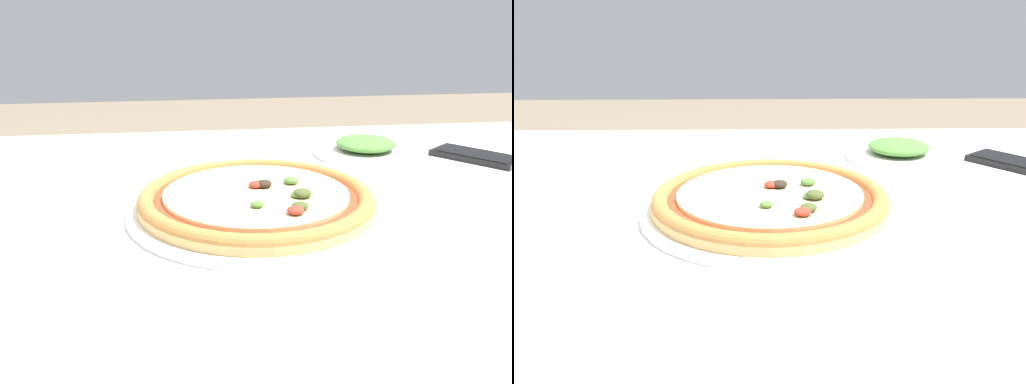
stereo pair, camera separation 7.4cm
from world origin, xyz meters
TOP-DOWN VIEW (x-y plane):
  - dining_table at (0.00, 0.00)m, footprint 1.41×0.95m
  - pizza_plate at (0.07, -0.01)m, footprint 0.34×0.34m
  - cell_phone at (0.49, 0.20)m, footprint 0.15×0.16m
  - side_plate at (0.30, 0.25)m, footprint 0.18×0.18m

SIDE VIEW (x-z plane):
  - dining_table at x=0.00m, z-range 0.29..1.04m
  - cell_phone at x=0.49m, z-range 0.75..0.76m
  - side_plate at x=0.30m, z-range 0.75..0.78m
  - pizza_plate at x=0.07m, z-range 0.75..0.79m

